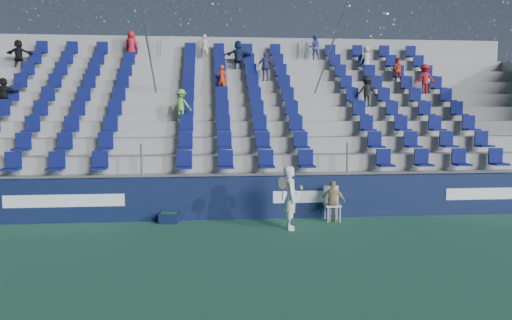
% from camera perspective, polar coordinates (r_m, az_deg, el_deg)
% --- Properties ---
extents(ground, '(70.00, 70.00, 0.00)m').
position_cam_1_polar(ground, '(11.24, 0.40, -10.05)').
color(ground, '#2C674A').
rests_on(ground, ground).
extents(sponsor_wall, '(24.00, 0.32, 1.20)m').
position_cam_1_polar(sponsor_wall, '(14.17, -0.94, -4.30)').
color(sponsor_wall, '#10193C').
rests_on(sponsor_wall, ground).
extents(grandstand, '(24.00, 8.17, 6.63)m').
position_cam_1_polar(grandstand, '(19.07, -2.22, 2.87)').
color(grandstand, '#979792').
rests_on(grandstand, ground).
extents(tennis_player, '(0.69, 0.66, 1.64)m').
position_cam_1_polar(tennis_player, '(12.87, 3.96, -4.31)').
color(tennis_player, white).
rests_on(tennis_player, ground).
extents(line_judge_chair, '(0.44, 0.45, 0.96)m').
position_cam_1_polar(line_judge_chair, '(14.07, 8.65, -4.65)').
color(line_judge_chair, white).
rests_on(line_judge_chair, ground).
extents(line_judge, '(0.72, 0.46, 1.14)m').
position_cam_1_polar(line_judge, '(13.93, 8.81, -4.67)').
color(line_judge, tan).
rests_on(line_judge, ground).
extents(ball_bin, '(0.56, 0.42, 0.29)m').
position_cam_1_polar(ball_bin, '(13.86, -9.90, -6.48)').
color(ball_bin, '#0F1838').
rests_on(ball_bin, ground).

